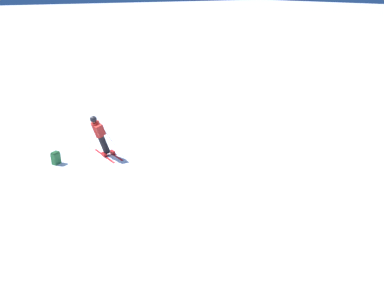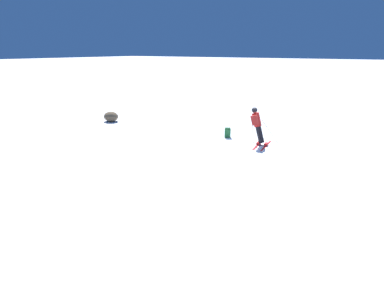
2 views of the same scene
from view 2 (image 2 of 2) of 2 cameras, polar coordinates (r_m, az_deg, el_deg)
name	(u,v)px [view 2 (image 2 of 2)]	position (r m, az deg, el deg)	size (l,w,h in m)	color
ground_plane	(255,144)	(14.56, 11.84, 0.00)	(300.00, 300.00, 0.00)	white
skier	(257,124)	(14.22, 12.36, 3.68)	(1.29, 1.73, 1.80)	red
spare_backpack	(228,133)	(15.38, 6.79, 2.14)	(0.37, 0.34, 0.50)	#236633
exposed_boulder_0	(111,117)	(19.41, -15.18, 5.07)	(0.94, 0.80, 0.61)	brown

